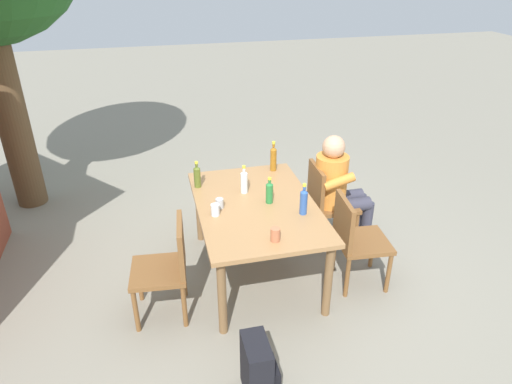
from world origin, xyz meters
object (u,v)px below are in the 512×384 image
object	(u,v)px
cup_terracotta	(275,234)
cup_steel	(220,203)
chair_far_left	(168,264)
backpack_by_near_side	(258,370)
bottle_blue	(304,201)
bottle_amber	(273,158)
chair_near_right	(326,200)
bottle_green	(269,192)
bottle_clear	(244,181)
bottle_olive	(197,176)
cup_glass	(215,210)
chair_near_left	(355,237)
dining_table	(256,212)

from	to	relation	value
cup_terracotta	cup_steel	xyz separation A→B (m)	(0.60, 0.33, -0.01)
chair_far_left	backpack_by_near_side	size ratio (longest dim) A/B	1.85
bottle_blue	bottle_amber	xyz separation A→B (m)	(0.89, 0.02, 0.01)
backpack_by_near_side	chair_far_left	bearing A→B (deg)	27.90
chair_near_right	bottle_green	xyz separation A→B (m)	(-0.35, 0.69, 0.36)
bottle_clear	bottle_olive	size ratio (longest dim) A/B	1.04
bottle_amber	cup_glass	distance (m)	1.03
bottle_olive	cup_glass	xyz separation A→B (m)	(-0.56, -0.08, -0.06)
chair_far_left	bottle_olive	size ratio (longest dim) A/B	3.34
backpack_by_near_side	bottle_blue	bearing A→B (deg)	-31.49
backpack_by_near_side	chair_near_left	bearing A→B (deg)	-48.81
cup_terracotta	cup_steel	bearing A→B (deg)	28.91
dining_table	bottle_olive	world-z (taller)	bottle_olive
bottle_green	cup_steel	xyz separation A→B (m)	(0.01, 0.44, -0.06)
dining_table	bottle_blue	xyz separation A→B (m)	(-0.25, -0.35, 0.21)
bottle_amber	bottle_olive	world-z (taller)	bottle_amber
bottle_green	chair_near_right	bearing A→B (deg)	-63.24
dining_table	bottle_clear	bearing A→B (deg)	12.81
chair_near_left	cup_glass	size ratio (longest dim) A/B	8.56
chair_near_left	backpack_by_near_side	world-z (taller)	chair_near_left
dining_table	bottle_green	xyz separation A→B (m)	(-0.00, -0.12, 0.19)
dining_table	cup_steel	size ratio (longest dim) A/B	17.64
chair_near_left	backpack_by_near_side	size ratio (longest dim) A/B	1.85
bottle_clear	cup_steel	world-z (taller)	bottle_clear
chair_near_left	bottle_blue	world-z (taller)	bottle_blue
bottle_blue	backpack_by_near_side	size ratio (longest dim) A/B	0.60
chair_near_right	bottle_clear	xyz separation A→B (m)	(-0.11, 0.87, 0.37)
chair_near_left	bottle_olive	world-z (taller)	bottle_olive
bottle_blue	cup_steel	xyz separation A→B (m)	(0.26, 0.67, -0.08)
cup_glass	dining_table	bearing A→B (deg)	-74.57
chair_far_left	bottle_green	world-z (taller)	bottle_green
cup_terracotta	bottle_olive	bearing A→B (deg)	24.06
chair_near_right	chair_far_left	distance (m)	1.78
cup_terracotta	backpack_by_near_side	xyz separation A→B (m)	(-0.73, 0.31, -0.57)
chair_far_left	cup_steel	xyz separation A→B (m)	(0.36, -0.49, 0.30)
bottle_clear	bottle_amber	world-z (taller)	bottle_amber
bottle_blue	bottle_green	bearing A→B (deg)	42.09
bottle_clear	backpack_by_near_side	size ratio (longest dim) A/B	0.58
cup_terracotta	bottle_green	bearing A→B (deg)	-10.66
cup_glass	cup_terracotta	bearing A→B (deg)	-141.40
cup_terracotta	backpack_by_near_side	distance (m)	0.98
backpack_by_near_side	cup_terracotta	bearing A→B (deg)	-23.28
chair_far_left	backpack_by_near_side	bearing A→B (deg)	-152.10
bottle_clear	bottle_green	bearing A→B (deg)	-143.77
bottle_clear	cup_terracotta	size ratio (longest dim) A/B	2.45
cup_glass	cup_steel	size ratio (longest dim) A/B	1.16
bottle_clear	bottle_olive	distance (m)	0.46
chair_near_left	backpack_by_near_side	bearing A→B (deg)	131.19
bottle_blue	cup_terracotta	bearing A→B (deg)	134.79
dining_table	chair_near_left	bearing A→B (deg)	-112.63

